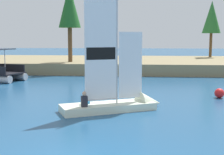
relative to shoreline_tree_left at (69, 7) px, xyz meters
name	(u,v)px	position (x,y,z in m)	size (l,w,h in m)	color
shore_bank	(125,64)	(5.30, 4.52, -6.03)	(80.00, 14.56, 1.10)	#897A56
shoreline_tree_left	(69,7)	(0.00, 0.00, 0.00)	(2.22, 2.22, 7.74)	brown
shoreline_tree_midleft	(212,18)	(15.89, 9.29, -0.55)	(2.27, 2.27, 6.97)	brown
sailboat	(125,101)	(6.33, -16.24, -6.17)	(5.22, 3.48, 6.45)	silver
channel_buoy	(219,93)	(11.69, -12.81, -6.30)	(0.57, 0.57, 0.57)	red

